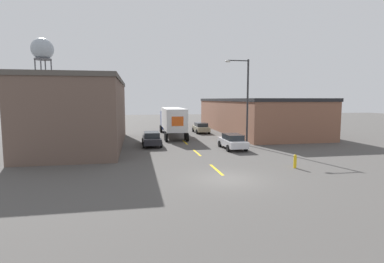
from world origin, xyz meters
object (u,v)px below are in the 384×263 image
Objects in this scene: parked_car_right_far at (201,128)px; street_lamp at (245,97)px; parked_car_right_mid at (232,141)px; parked_car_left_far at (152,139)px; water_tower at (42,51)px; semi_truck at (172,119)px; fire_hydrant at (295,161)px.

parked_car_right_far is 13.70m from street_lamp.
parked_car_right_mid is 8.64m from parked_car_left_far.
parked_car_right_mid is at bearing -135.13° from street_lamp.
parked_car_right_far is at bearing -45.76° from water_tower.
parked_car_left_far is 10.98m from street_lamp.
parked_car_right_far is at bearing 98.96° from street_lamp.
parked_car_right_mid is at bearing -24.06° from parked_car_left_far.
semi_truck is 44.16m from water_tower.
water_tower is (-22.04, 42.01, 15.06)m from parked_car_left_far.
parked_car_right_far is (4.65, 2.84, -1.48)m from semi_truck.
parked_car_right_mid is 0.51× the size of street_lamp.
parked_car_right_mid reaches higher than fire_hydrant.
parked_car_left_far is 4.72× the size of fire_hydrant.
water_tower is 55.02m from street_lamp.
semi_truck is 13.43× the size of fire_hydrant.
water_tower is at bearing 123.32° from parked_car_right_mid.
street_lamp is at bearing -54.86° from semi_truck.
water_tower is at bearing 134.24° from parked_car_right_far.
water_tower is at bearing 120.26° from fire_hydrant.
semi_truck reaches higher than parked_car_left_far.
parked_car_right_far reaches higher than fire_hydrant.
parked_car_left_far is at bearing -62.32° from water_tower.
semi_truck is at bearing 107.24° from fire_hydrant.
street_lamp is (31.95, -43.52, -10.59)m from water_tower.
parked_car_right_far is at bearing 32.69° from semi_truck.
water_tower is 64.85m from fire_hydrant.
water_tower reaches higher than street_lamp.
parked_car_left_far is (-7.89, -11.28, 0.00)m from parked_car_right_far.
street_lamp is at bearing 88.96° from fire_hydrant.
semi_truck is at bearing 111.25° from parked_car_right_mid.
semi_truck is 21.90m from fire_hydrant.
semi_truck is 12.92m from parked_car_right_mid.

